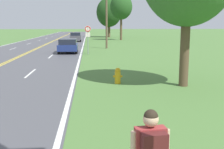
{
  "coord_description": "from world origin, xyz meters",
  "views": [
    {
      "loc": [
        6.26,
        -0.1,
        2.81
      ],
      "look_at": [
        7.01,
        8.94,
        1.21
      ],
      "focal_mm": 45.0,
      "sensor_mm": 36.0,
      "label": 1
    }
  ],
  "objects_px": {
    "fire_hydrant": "(118,76)",
    "traffic_sign": "(88,33)",
    "tree_mid_treeline": "(109,12)",
    "car_dark_blue_hatchback_approaching": "(68,45)",
    "car_dark_grey_hatchback_mid_near": "(76,37)",
    "tree_left_verge": "(121,7)"
  },
  "relations": [
    {
      "from": "fire_hydrant",
      "to": "tree_mid_treeline",
      "type": "height_order",
      "value": "tree_mid_treeline"
    },
    {
      "from": "traffic_sign",
      "to": "car_dark_blue_hatchback_approaching",
      "type": "xyz_separation_m",
      "value": [
        -2.03,
        1.58,
        -1.3
      ]
    },
    {
      "from": "fire_hydrant",
      "to": "car_dark_blue_hatchback_approaching",
      "type": "xyz_separation_m",
      "value": [
        -3.48,
        15.57,
        0.39
      ]
    },
    {
      "from": "car_dark_grey_hatchback_mid_near",
      "to": "fire_hydrant",
      "type": "bearing_deg",
      "value": 4.75
    },
    {
      "from": "tree_left_verge",
      "to": "tree_mid_treeline",
      "type": "bearing_deg",
      "value": 96.28
    },
    {
      "from": "fire_hydrant",
      "to": "traffic_sign",
      "type": "height_order",
      "value": "traffic_sign"
    },
    {
      "from": "traffic_sign",
      "to": "tree_mid_treeline",
      "type": "distance_m",
      "value": 38.74
    },
    {
      "from": "traffic_sign",
      "to": "car_dark_grey_hatchback_mid_near",
      "type": "bearing_deg",
      "value": 95.69
    },
    {
      "from": "fire_hydrant",
      "to": "tree_left_verge",
      "type": "distance_m",
      "value": 40.48
    },
    {
      "from": "tree_left_verge",
      "to": "car_dark_blue_hatchback_approaching",
      "type": "xyz_separation_m",
      "value": [
        -8.21,
        -24.22,
        -5.34
      ]
    },
    {
      "from": "tree_mid_treeline",
      "to": "car_dark_blue_hatchback_approaching",
      "type": "height_order",
      "value": "tree_mid_treeline"
    },
    {
      "from": "car_dark_blue_hatchback_approaching",
      "to": "car_dark_grey_hatchback_mid_near",
      "type": "height_order",
      "value": "car_dark_grey_hatchback_mid_near"
    },
    {
      "from": "fire_hydrant",
      "to": "tree_mid_treeline",
      "type": "bearing_deg",
      "value": 86.33
    },
    {
      "from": "traffic_sign",
      "to": "car_dark_grey_hatchback_mid_near",
      "type": "height_order",
      "value": "traffic_sign"
    },
    {
      "from": "car_dark_blue_hatchback_approaching",
      "to": "tree_left_verge",
      "type": "bearing_deg",
      "value": 160.34
    },
    {
      "from": "car_dark_grey_hatchback_mid_near",
      "to": "car_dark_blue_hatchback_approaching",
      "type": "bearing_deg",
      "value": -0.63
    },
    {
      "from": "car_dark_grey_hatchback_mid_near",
      "to": "tree_left_verge",
      "type": "bearing_deg",
      "value": 114.39
    },
    {
      "from": "car_dark_blue_hatchback_approaching",
      "to": "traffic_sign",
      "type": "bearing_deg",
      "value": 51.17
    },
    {
      "from": "car_dark_blue_hatchback_approaching",
      "to": "car_dark_grey_hatchback_mid_near",
      "type": "bearing_deg",
      "value": 179.48
    },
    {
      "from": "tree_left_verge",
      "to": "car_dark_grey_hatchback_mid_near",
      "type": "bearing_deg",
      "value": -154.57
    },
    {
      "from": "fire_hydrant",
      "to": "traffic_sign",
      "type": "bearing_deg",
      "value": 95.95
    },
    {
      "from": "fire_hydrant",
      "to": "tree_mid_treeline",
      "type": "xyz_separation_m",
      "value": [
        3.35,
        52.27,
        5.27
      ]
    }
  ]
}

